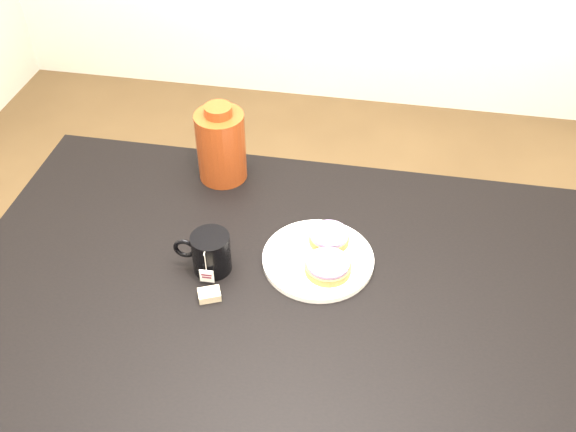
{
  "coord_description": "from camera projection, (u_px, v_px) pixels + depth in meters",
  "views": [
    {
      "loc": [
        0.16,
        -0.87,
        1.75
      ],
      "look_at": [
        -0.03,
        0.16,
        0.81
      ],
      "focal_mm": 40.0,
      "sensor_mm": 36.0,
      "label": 1
    }
  ],
  "objects": [
    {
      "name": "bagel_package",
      "position": [
        221.0,
        145.0,
        1.56
      ],
      "size": [
        0.13,
        0.13,
        0.2
      ],
      "rotation": [
        0.0,
        0.0,
        -0.08
      ],
      "color": "#551D0B",
      "rests_on": "table"
    },
    {
      "name": "bagel_front",
      "position": [
        328.0,
        266.0,
        1.35
      ],
      "size": [
        0.14,
        0.14,
        0.03
      ],
      "color": "brown",
      "rests_on": "plate"
    },
    {
      "name": "mug",
      "position": [
        210.0,
        253.0,
        1.35
      ],
      "size": [
        0.12,
        0.09,
        0.09
      ],
      "rotation": [
        0.0,
        0.0,
        0.03
      ],
      "color": "black",
      "rests_on": "table"
    },
    {
      "name": "teabag_pouch",
      "position": [
        209.0,
        295.0,
        1.31
      ],
      "size": [
        0.05,
        0.05,
        0.02
      ],
      "primitive_type": "cube",
      "rotation": [
        0.0,
        0.0,
        0.4
      ],
      "color": "#C6B793",
      "rests_on": "table"
    },
    {
      "name": "plate",
      "position": [
        318.0,
        258.0,
        1.39
      ],
      "size": [
        0.24,
        0.24,
        0.02
      ],
      "color": "white",
      "rests_on": "table"
    },
    {
      "name": "bagel_back",
      "position": [
        329.0,
        237.0,
        1.41
      ],
      "size": [
        0.11,
        0.11,
        0.03
      ],
      "color": "brown",
      "rests_on": "plate"
    },
    {
      "name": "table",
      "position": [
        287.0,
        316.0,
        1.39
      ],
      "size": [
        1.4,
        0.9,
        0.75
      ],
      "color": "black",
      "rests_on": "ground_plane"
    }
  ]
}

